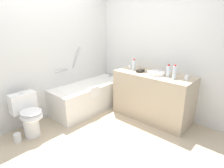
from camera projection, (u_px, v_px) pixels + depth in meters
The scene contains 15 objects.
ground_plane at pixel (94, 141), 2.87m from camera, with size 4.19×4.19×0.00m, color #C1AD8E.
wall_back_tiled at pixel (42, 53), 3.29m from camera, with size 3.59×0.10×2.46m, color silver.
wall_right_mirror at pixel (154, 50), 3.64m from camera, with size 0.10×2.86×2.46m, color silver.
bathtub at pixel (90, 95), 3.87m from camera, with size 1.62×0.65×1.27m.
toilet at pixel (28, 114), 2.93m from camera, with size 0.39×0.53×0.70m.
vanity_counter at pixel (152, 96), 3.48m from camera, with size 0.62×1.42×0.87m, color tan.
sink_basin at pixel (156, 73), 3.26m from camera, with size 0.31×0.31×0.06m, color white.
sink_faucet at pixel (161, 71), 3.39m from camera, with size 0.11×0.15×0.07m.
water_bottle_0 at pixel (134, 65), 3.55m from camera, with size 0.06×0.06×0.22m.
water_bottle_1 at pixel (175, 72), 3.01m from camera, with size 0.06×0.06×0.23m.
water_bottle_2 at pixel (168, 71), 3.13m from camera, with size 0.07×0.07×0.21m.
drinking_glass_0 at pixel (130, 67), 3.68m from camera, with size 0.07×0.07×0.08m, color white.
drinking_glass_1 at pixel (187, 78), 2.95m from camera, with size 0.06×0.06×0.09m, color white.
amenity_basket at pixel (140, 71), 3.44m from camera, with size 0.14×0.10×0.05m, color #2D2823.
toilet_paper_roll at pixel (18, 137), 2.84m from camera, with size 0.11×0.11×0.13m, color white.
Camera 1 is at (-1.62, -1.84, 1.75)m, focal length 29.73 mm.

